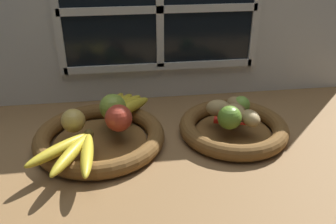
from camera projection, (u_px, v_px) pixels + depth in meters
The scene contains 16 objects.
ground_plane at pixel (172, 143), 103.23cm from camera, with size 140.00×90.00×3.00cm, color olive.
back_wall at pixel (159, 18), 115.74cm from camera, with size 140.00×4.60×55.00cm.
fruit_bowl_left at pixel (100, 137), 99.17cm from camera, with size 36.12×36.12×4.68cm.
fruit_bowl_right at pixel (233, 128), 103.79cm from camera, with size 31.56×31.56×4.68cm.
apple_green_back at pixel (113, 107), 101.44cm from camera, with size 7.66×7.66×7.66cm, color #8CAD3D.
apple_golden_left at pixel (73, 120), 95.74cm from camera, with size 6.49×6.49×6.49cm, color #DBB756.
apple_red_right at pixel (119, 118), 95.93cm from camera, with size 7.43×7.43×7.43cm, color #CC422D.
banana_bunch_front at pixel (73, 152), 85.62cm from camera, with size 16.46×20.08×2.99cm.
banana_bunch_back at pixel (123, 106), 106.94cm from camera, with size 14.26×16.89×3.35cm.
potato_oblong at pixel (218, 108), 103.66cm from camera, with size 7.15×5.60×5.06cm, color tan.
potato_back at pixel (237, 105), 106.00cm from camera, with size 7.07×5.35×4.73cm, color #A38451.
potato_large at pixel (235, 113), 101.49cm from camera, with size 7.32×5.34×4.88cm, color tan.
potato_small at pixel (250, 118), 98.93cm from camera, with size 6.62×4.78×4.51cm, color tan.
lime_near at pixel (229, 118), 97.03cm from camera, with size 6.62×6.62×6.62cm, color olive.
lime_far at pixel (241, 105), 105.51cm from camera, with size 5.26×5.26×5.26cm, color #7AAD3D.
chili_pepper at pixel (235, 123), 99.14cm from camera, with size 2.16×2.16×11.49cm, color red.
Camera 1 is at (-12.98, -86.33, 54.33)cm, focal length 38.07 mm.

